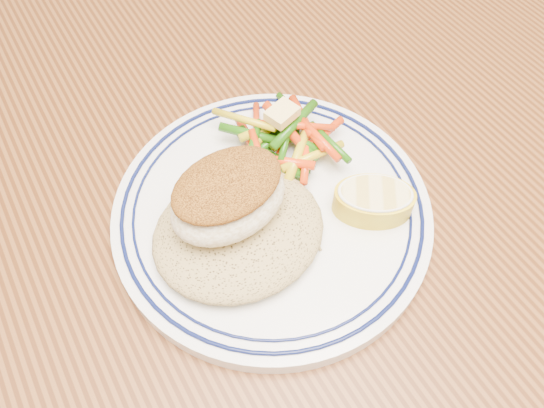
{
  "coord_description": "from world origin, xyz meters",
  "views": [
    {
      "loc": [
        -0.12,
        -0.15,
        1.11
      ],
      "look_at": [
        -0.0,
        0.05,
        0.77
      ],
      "focal_mm": 35.0,
      "sensor_mm": 36.0,
      "label": 1
    }
  ],
  "objects_px": {
    "fish_fillet": "(228,197)",
    "lemon_wedge": "(374,200)",
    "plate": "(272,211)",
    "rice_pilaf": "(238,229)",
    "dining_table": "(299,312)",
    "vegetable_pile": "(283,140)"
  },
  "relations": [
    {
      "from": "fish_fillet",
      "to": "rice_pilaf",
      "type": "bearing_deg",
      "value": -88.51
    },
    {
      "from": "dining_table",
      "to": "rice_pilaf",
      "type": "xyz_separation_m",
      "value": [
        -0.04,
        0.04,
        0.12
      ]
    },
    {
      "from": "fish_fillet",
      "to": "vegetable_pile",
      "type": "relative_size",
      "value": 0.89
    },
    {
      "from": "plate",
      "to": "rice_pilaf",
      "type": "bearing_deg",
      "value": -163.17
    },
    {
      "from": "plate",
      "to": "vegetable_pile",
      "type": "distance_m",
      "value": 0.06
    },
    {
      "from": "plate",
      "to": "rice_pilaf",
      "type": "distance_m",
      "value": 0.04
    },
    {
      "from": "rice_pilaf",
      "to": "plate",
      "type": "bearing_deg",
      "value": 16.83
    },
    {
      "from": "vegetable_pile",
      "to": "lemon_wedge",
      "type": "relative_size",
      "value": 1.33
    },
    {
      "from": "lemon_wedge",
      "to": "fish_fillet",
      "type": "bearing_deg",
      "value": 157.45
    },
    {
      "from": "dining_table",
      "to": "vegetable_pile",
      "type": "distance_m",
      "value": 0.16
    },
    {
      "from": "dining_table",
      "to": "rice_pilaf",
      "type": "bearing_deg",
      "value": 134.39
    },
    {
      "from": "vegetable_pile",
      "to": "lemon_wedge",
      "type": "bearing_deg",
      "value": -71.71
    },
    {
      "from": "plate",
      "to": "dining_table",
      "type": "bearing_deg",
      "value": -89.21
    },
    {
      "from": "plate",
      "to": "vegetable_pile",
      "type": "relative_size",
      "value": 2.38
    },
    {
      "from": "dining_table",
      "to": "lemon_wedge",
      "type": "bearing_deg",
      "value": 5.18
    },
    {
      "from": "lemon_wedge",
      "to": "vegetable_pile",
      "type": "bearing_deg",
      "value": 108.29
    },
    {
      "from": "dining_table",
      "to": "lemon_wedge",
      "type": "relative_size",
      "value": 19.04
    },
    {
      "from": "fish_fillet",
      "to": "lemon_wedge",
      "type": "relative_size",
      "value": 1.19
    },
    {
      "from": "dining_table",
      "to": "vegetable_pile",
      "type": "bearing_deg",
      "value": 68.52
    },
    {
      "from": "dining_table",
      "to": "plate",
      "type": "relative_size",
      "value": 6.01
    },
    {
      "from": "fish_fillet",
      "to": "vegetable_pile",
      "type": "height_order",
      "value": "fish_fillet"
    },
    {
      "from": "fish_fillet",
      "to": "vegetable_pile",
      "type": "xyz_separation_m",
      "value": [
        0.07,
        0.04,
        -0.03
      ]
    }
  ]
}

